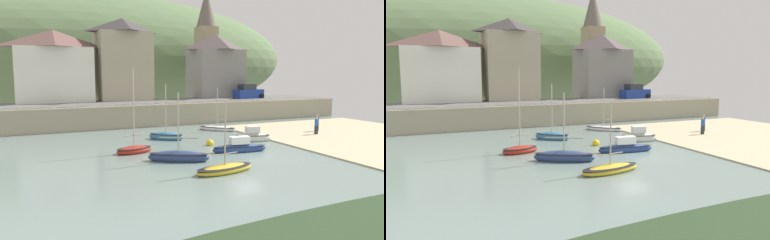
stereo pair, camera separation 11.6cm
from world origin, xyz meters
The scene contains 18 objects.
ground centered at (1.40, -9.56, 0.16)m, with size 48.00×41.00×0.61m.
quay_seawall centered at (0.00, 17.50, 1.36)m, with size 48.00×9.40×2.40m.
hillside_backdrop centered at (1.27, 55.20, 8.58)m, with size 80.00×44.00×24.50m.
waterfront_building_left centered at (-10.84, 25.20, 6.73)m, with size 8.98×5.34×8.51m.
waterfront_building_centre centered at (-2.47, 25.20, 7.63)m, with size 6.80×5.99×10.31m.
waterfront_building_right centered at (10.97, 25.20, 6.91)m, with size 7.22×5.75×8.85m.
church_with_spire centered at (11.47, 29.20, 10.71)m, with size 3.00×3.00×16.10m.
fishing_boat_green centered at (3.42, 4.26, 0.37)m, with size 3.42×1.82×1.52m.
sailboat_white_hull centered at (-3.07, 8.20, 0.30)m, with size 3.10×2.98×5.13m.
sailboat_tall_mast centered at (-7.19, 3.96, 0.26)m, with size 3.04×1.93×6.42m.
sailboat_nearest_shore centered at (0.08, 0.97, 0.33)m, with size 4.36×1.66×1.36m.
sailboat_blue_trim centered at (-5.22, 0.16, 0.30)m, with size 4.15×2.99×4.83m.
rowboat_small_beached centered at (-3.77, -3.61, 0.21)m, with size 4.23×1.98×4.22m.
sailboat_far_left centered at (3.57, 10.91, 0.22)m, with size 3.43×3.73×4.52m.
parked_car_near_slipway centered at (13.62, 20.70, 3.20)m, with size 4.24×2.07×1.95m.
person_on_slipway centered at (12.14, 5.86, 0.98)m, with size 0.34×0.34×1.62m.
person_near_water centered at (10.72, 4.43, 0.98)m, with size 0.34×0.34×1.62m.
mooring_buoy centered at (-0.75, 4.17, 0.18)m, with size 0.60×0.60×0.60m.
Camera 1 is at (-14.73, -22.79, 5.96)m, focal length 35.28 mm.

